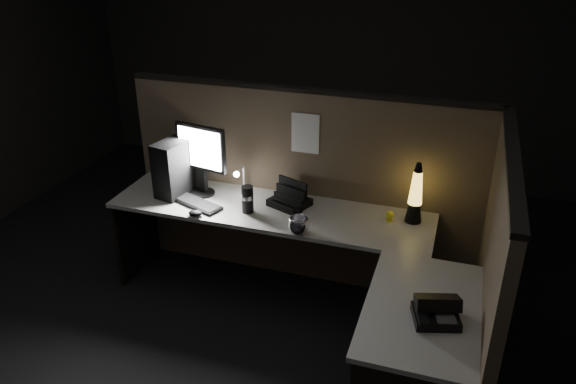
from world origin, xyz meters
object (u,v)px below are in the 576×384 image
(desk_phone, at_px, (436,311))
(lava_lamp, at_px, (415,198))
(monitor, at_px, (201,153))
(keyboard, at_px, (196,203))
(pc_tower, at_px, (178,166))

(desk_phone, bearing_deg, lava_lamp, 86.84)
(monitor, relative_size, keyboard, 1.29)
(pc_tower, distance_m, monitor, 0.22)
(monitor, distance_m, keyboard, 0.36)
(lava_lamp, height_order, desk_phone, lava_lamp)
(monitor, bearing_deg, lava_lamp, 12.50)
(pc_tower, bearing_deg, desk_phone, -13.72)
(keyboard, bearing_deg, pc_tower, 163.43)
(desk_phone, bearing_deg, pc_tower, 138.29)
(pc_tower, relative_size, keyboard, 1.00)
(monitor, relative_size, desk_phone, 1.97)
(keyboard, bearing_deg, lava_lamp, 29.89)
(desk_phone, bearing_deg, keyboard, 139.95)
(lava_lamp, bearing_deg, keyboard, -170.94)
(monitor, height_order, desk_phone, monitor)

